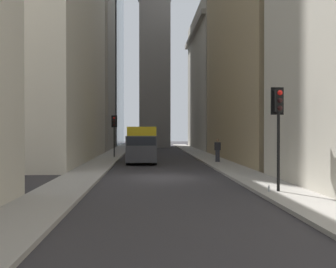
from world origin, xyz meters
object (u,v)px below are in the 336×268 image
at_px(delivery_truck, 142,144).
at_px(traffic_light_foreground, 279,115).
at_px(discarded_bottle, 269,189).
at_px(sedan_red, 144,147).
at_px(traffic_light_midblock, 114,126).
at_px(pedestrian, 218,149).

distance_m(delivery_truck, traffic_light_foreground, 16.53).
height_order(delivery_truck, discarded_bottle, delivery_truck).
bearing_deg(traffic_light_foreground, sedan_red, 11.31).
bearing_deg(traffic_light_midblock, discarded_bottle, -158.64).
bearing_deg(discarded_bottle, delivery_truck, 18.58).
height_order(sedan_red, traffic_light_foreground, traffic_light_foreground).
height_order(traffic_light_foreground, traffic_light_midblock, traffic_light_foreground).
bearing_deg(traffic_light_midblock, delivery_truck, -149.76).
bearing_deg(traffic_light_midblock, sedan_red, -17.30).
height_order(sedan_red, discarded_bottle, sedan_red).
height_order(traffic_light_midblock, discarded_bottle, traffic_light_midblock).
relative_size(traffic_light_foreground, discarded_bottle, 15.36).
bearing_deg(traffic_light_foreground, traffic_light_midblock, 22.50).
height_order(sedan_red, pedestrian, pedestrian).
xyz_separation_m(delivery_truck, sedan_red, (12.78, -0.00, -0.80)).
xyz_separation_m(delivery_truck, discarded_bottle, (-15.55, -5.23, -1.21)).
bearing_deg(pedestrian, delivery_truck, 76.04).
distance_m(traffic_light_foreground, discarded_bottle, 2.97).
xyz_separation_m(sedan_red, traffic_light_foreground, (-28.22, -5.65, 2.52)).
xyz_separation_m(traffic_light_midblock, pedestrian, (-5.90, -8.42, -1.82)).
xyz_separation_m(traffic_light_foreground, discarded_bottle, (-0.11, 0.42, -2.94)).
xyz_separation_m(traffic_light_foreground, traffic_light_midblock, (19.89, 8.24, -0.26)).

